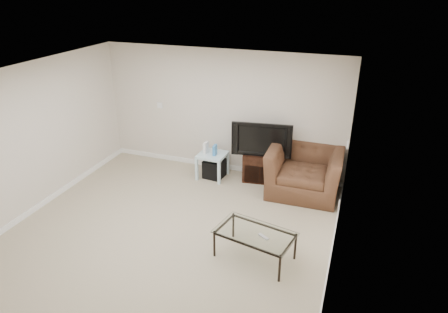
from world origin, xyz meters
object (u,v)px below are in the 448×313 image
(tv_stand, at_px, (261,166))
(coffee_table, at_px, (255,245))
(side_table, at_px, (212,165))
(subwoofer, at_px, (214,169))
(television, at_px, (262,138))
(recliner, at_px, (305,164))

(tv_stand, bearing_deg, coffee_table, -85.13)
(side_table, distance_m, coffee_table, 2.64)
(side_table, bearing_deg, subwoofer, 31.93)
(tv_stand, distance_m, television, 0.62)
(television, xyz_separation_m, subwoofer, (-0.92, -0.18, -0.72))
(recliner, relative_size, coffee_table, 1.22)
(recliner, bearing_deg, television, 165.99)
(tv_stand, bearing_deg, side_table, -174.19)
(television, distance_m, subwoofer, 1.19)
(side_table, bearing_deg, coffee_table, -55.64)
(tv_stand, relative_size, subwoofer, 1.83)
(tv_stand, xyz_separation_m, side_table, (-0.95, -0.23, -0.03))
(recliner, bearing_deg, coffee_table, -99.88)
(coffee_table, bearing_deg, tv_stand, 102.67)
(recliner, height_order, coffee_table, recliner)
(recliner, bearing_deg, tv_stand, 164.30)
(coffee_table, bearing_deg, recliner, 81.18)
(side_table, distance_m, recliner, 1.86)
(television, xyz_separation_m, recliner, (0.88, -0.20, -0.32))
(subwoofer, relative_size, recliner, 0.28)
(tv_stand, relative_size, television, 0.64)
(subwoofer, xyz_separation_m, coffee_table, (1.46, -2.20, 0.03))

